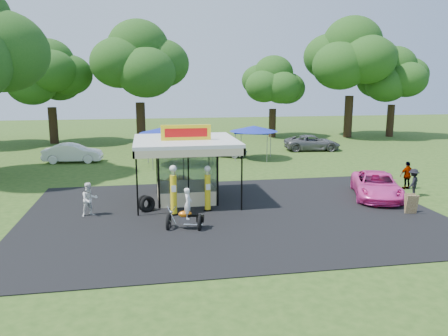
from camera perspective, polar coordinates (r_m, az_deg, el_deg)
The scene contains 24 objects.
ground at distance 19.65m, azimuth 2.26°, elevation -7.74°, with size 120.00×120.00×0.00m, color #294917.
asphalt_apron at distance 21.50m, azimuth 1.12°, elevation -5.99°, with size 20.00×14.00×0.04m, color black.
gas_station_kiosk at distance 23.68m, azimuth -5.03°, elevation -0.02°, with size 5.40×5.40×4.18m.
gas_pump_left at distance 21.15m, azimuth -6.61°, elevation -3.06°, with size 0.46×0.46×2.48m.
gas_pump_right at distance 21.73m, azimuth -2.15°, elevation -2.82°, with size 0.43×0.43×2.32m.
motorcycle at distance 19.19m, azimuth -4.90°, elevation -5.86°, with size 1.72×1.09×1.96m.
spare_tires at distance 22.13m, azimuth -10.14°, elevation -4.60°, with size 1.05×0.95×0.85m.
a_frame_sign at distance 23.25m, azimuth 23.24°, elevation -4.37°, with size 0.59×0.59×0.99m.
kiosk_car at distance 26.10m, azimuth -5.41°, elevation -1.90°, with size 1.13×2.82×0.96m, color yellow.
pink_sedan at distance 25.75m, azimuth 19.27°, elevation -2.15°, with size 2.35×5.09×1.41m, color #FF45B0.
spectator_west at distance 21.93m, azimuth -17.16°, elevation -3.95°, with size 0.81×0.63×1.66m, color white.
spectator_east_a at distance 26.84m, azimuth 23.49°, elevation -1.75°, with size 1.02×0.59×1.58m, color black.
spectator_east_b at distance 28.47m, azimuth 22.83°, elevation -0.89°, with size 0.99×0.41×1.68m, color gray.
bg_car_a at distance 37.03m, azimuth -19.14°, elevation 1.86°, with size 1.59×4.57×1.51m, color white.
bg_car_b at distance 38.28m, azimuth -6.95°, elevation 2.60°, with size 1.94×4.78×1.39m, color #99320B.
bg_car_c at distance 37.85m, azimuth -0.19°, elevation 2.63°, with size 1.71×4.25×1.45m, color #B8B8BD.
bg_car_d at distance 41.98m, azimuth 11.44°, elevation 3.25°, with size 2.38×5.17×1.44m, color #5C5B5E.
tent_west at distance 33.80m, azimuth -7.35°, elevation 4.96°, with size 4.34×4.34×3.04m.
tent_east at distance 36.41m, azimuth 3.90°, elevation 5.12°, with size 3.99×3.99×2.79m.
oak_far_b at distance 48.90m, azimuth -21.81°, elevation 10.77°, with size 8.75×8.75×10.43m.
oak_far_c at distance 45.57m, azimuth -11.06°, elevation 12.70°, with size 10.31×10.31×12.16m.
oak_far_d at distance 51.16m, azimuth 6.43°, elevation 10.51°, with size 7.65×7.65×9.11m.
oak_far_e at distance 52.81m, azimuth 16.29°, elevation 13.07°, with size 11.16×11.16×13.29m.
oak_far_f at distance 55.02m, azimuth 21.24°, elevation 10.62°, with size 8.42×8.42×10.15m.
Camera 1 is at (-4.00, -18.15, 6.39)m, focal length 35.00 mm.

